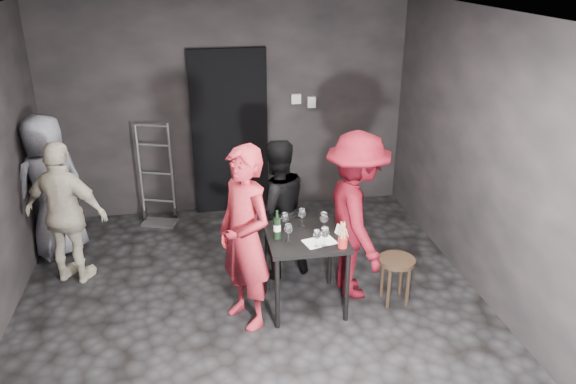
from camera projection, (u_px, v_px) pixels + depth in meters
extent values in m
cube|color=black|center=(255.00, 316.00, 5.28)|extent=(4.50, 5.00, 0.02)
cube|color=silver|center=(247.00, 17.00, 4.21)|extent=(4.50, 5.00, 0.02)
cube|color=black|center=(228.00, 109.00, 7.01)|extent=(4.50, 0.04, 2.70)
cube|color=black|center=(497.00, 167.00, 5.10)|extent=(0.04, 5.00, 2.70)
cube|color=black|center=(230.00, 133.00, 7.07)|extent=(0.95, 0.10, 2.10)
cube|color=#B7B7B2|center=(296.00, 99.00, 7.06)|extent=(0.12, 0.06, 0.12)
cube|color=#B7B7B2|center=(311.00, 102.00, 7.11)|extent=(0.10, 0.06, 0.14)
cylinder|color=#B2B2B7|center=(140.00, 174.00, 6.90)|extent=(0.03, 0.03, 1.26)
cylinder|color=#B2B2B7|center=(172.00, 172.00, 6.96)|extent=(0.03, 0.03, 1.26)
cube|color=#B2B2B7|center=(160.00, 223.00, 7.06)|extent=(0.42, 0.23, 0.03)
cylinder|color=black|center=(145.00, 214.00, 7.15)|extent=(0.04, 0.16, 0.16)
cylinder|color=black|center=(175.00, 212.00, 7.21)|extent=(0.04, 0.16, 0.16)
cube|color=black|center=(306.00, 237.00, 5.17)|extent=(0.72, 0.72, 0.04)
cylinder|color=black|center=(277.00, 294.00, 4.98)|extent=(0.04, 0.04, 0.71)
cylinder|color=black|center=(347.00, 287.00, 5.08)|extent=(0.04, 0.04, 0.71)
cylinder|color=black|center=(267.00, 258.00, 5.56)|extent=(0.04, 0.04, 0.71)
cylinder|color=black|center=(330.00, 253.00, 5.66)|extent=(0.04, 0.04, 0.71)
cylinder|color=black|center=(397.00, 261.00, 5.33)|extent=(0.35, 0.35, 0.04)
cylinder|color=black|center=(401.00, 277.00, 5.52)|extent=(0.04, 0.04, 0.41)
cylinder|color=black|center=(382.00, 278.00, 5.49)|extent=(0.04, 0.04, 0.41)
cylinder|color=black|center=(389.00, 289.00, 5.32)|extent=(0.04, 0.04, 0.41)
cylinder|color=black|center=(408.00, 287.00, 5.35)|extent=(0.04, 0.04, 0.41)
imported|color=#A6222D|center=(245.00, 227.00, 4.85)|extent=(0.75, 0.83, 1.91)
imported|color=black|center=(276.00, 210.00, 5.72)|extent=(0.78, 0.54, 1.45)
imported|color=#530913|center=(356.00, 208.00, 5.30)|extent=(0.57, 1.20, 1.84)
imported|color=beige|center=(66.00, 214.00, 5.58)|extent=(0.97, 0.72, 1.50)
imported|color=slate|center=(50.00, 182.00, 6.07)|extent=(0.93, 0.90, 1.72)
cube|color=white|center=(320.00, 242.00, 5.04)|extent=(0.32, 0.25, 0.00)
cylinder|color=black|center=(277.00, 228.00, 5.07)|extent=(0.07, 0.07, 0.20)
cylinder|color=black|center=(277.00, 215.00, 5.02)|extent=(0.03, 0.03, 0.08)
cylinder|color=white|center=(277.00, 228.00, 5.07)|extent=(0.07, 0.07, 0.06)
cylinder|color=maroon|center=(343.00, 242.00, 4.94)|extent=(0.08, 0.08, 0.09)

